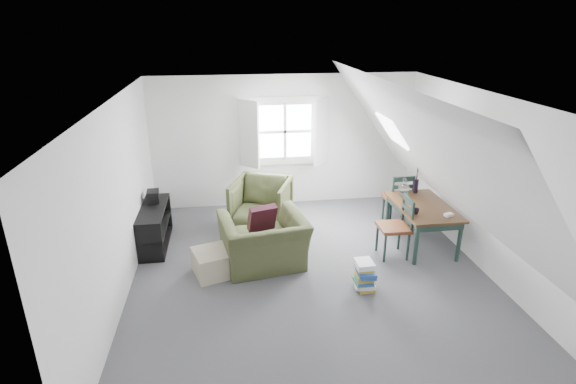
{
  "coord_description": "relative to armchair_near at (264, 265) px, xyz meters",
  "views": [
    {
      "loc": [
        -1.1,
        -5.49,
        3.42
      ],
      "look_at": [
        -0.24,
        0.6,
        1.05
      ],
      "focal_mm": 28.0,
      "sensor_mm": 36.0,
      "label": 1
    }
  ],
  "objects": [
    {
      "name": "floor",
      "position": [
        0.64,
        -0.35,
        0.0
      ],
      "size": [
        5.5,
        5.5,
        0.0
      ],
      "primitive_type": "plane",
      "color": "#4C4B50",
      "rests_on": "ground"
    },
    {
      "name": "ceiling",
      "position": [
        0.64,
        -0.35,
        2.5
      ],
      "size": [
        5.5,
        5.5,
        0.0
      ],
      "primitive_type": "plane",
      "rotation": [
        3.14,
        0.0,
        0.0
      ],
      "color": "white",
      "rests_on": "wall_back"
    },
    {
      "name": "wall_back",
      "position": [
        0.64,
        2.4,
        1.25
      ],
      "size": [
        5.0,
        0.0,
        5.0
      ],
      "primitive_type": "plane",
      "rotation": [
        1.57,
        0.0,
        0.0
      ],
      "color": "silver",
      "rests_on": "ground"
    },
    {
      "name": "wall_front",
      "position": [
        0.64,
        -3.1,
        1.25
      ],
      "size": [
        5.0,
        0.0,
        5.0
      ],
      "primitive_type": "plane",
      "rotation": [
        -1.57,
        0.0,
        0.0
      ],
      "color": "silver",
      "rests_on": "ground"
    },
    {
      "name": "wall_left",
      "position": [
        -1.86,
        -0.35,
        1.25
      ],
      "size": [
        0.0,
        5.5,
        5.5
      ],
      "primitive_type": "plane",
      "rotation": [
        1.57,
        0.0,
        1.57
      ],
      "color": "silver",
      "rests_on": "ground"
    },
    {
      "name": "wall_right",
      "position": [
        3.14,
        -0.35,
        1.25
      ],
      "size": [
        0.0,
        5.5,
        5.5
      ],
      "primitive_type": "plane",
      "rotation": [
        1.57,
        0.0,
        -1.57
      ],
      "color": "silver",
      "rests_on": "ground"
    },
    {
      "name": "slope_left",
      "position": [
        -0.91,
        -0.35,
        1.78
      ],
      "size": [
        3.19,
        5.5,
        4.48
      ],
      "primitive_type": "plane",
      "rotation": [
        0.0,
        2.19,
        0.0
      ],
      "color": "white",
      "rests_on": "wall_left"
    },
    {
      "name": "slope_right",
      "position": [
        2.19,
        -0.35,
        1.78
      ],
      "size": [
        3.19,
        5.5,
        4.48
      ],
      "primitive_type": "plane",
      "rotation": [
        0.0,
        -2.19,
        0.0
      ],
      "color": "white",
      "rests_on": "wall_right"
    },
    {
      "name": "dormer_window",
      "position": [
        0.64,
        2.32,
        1.45
      ],
      "size": [
        1.71,
        0.35,
        1.3
      ],
      "color": "white",
      "rests_on": "wall_back"
    },
    {
      "name": "skylight",
      "position": [
        2.19,
        0.95,
        1.75
      ],
      "size": [
        0.35,
        0.75,
        0.47
      ],
      "primitive_type": "cube",
      "rotation": [
        0.0,
        0.95,
        0.0
      ],
      "color": "white",
      "rests_on": "slope_right"
    },
    {
      "name": "armchair_near",
      "position": [
        0.0,
        0.0,
        0.0
      ],
      "size": [
        1.34,
        1.22,
        0.77
      ],
      "primitive_type": "imported",
      "rotation": [
        0.0,
        0.0,
        3.3
      ],
      "color": "#3D4325",
      "rests_on": "floor"
    },
    {
      "name": "armchair_far",
      "position": [
        0.08,
        1.33,
        0.0
      ],
      "size": [
        1.21,
        1.23,
        0.87
      ],
      "primitive_type": "imported",
      "rotation": [
        0.0,
        0.0,
        -0.37
      ],
      "color": "#3D4325",
      "rests_on": "floor"
    },
    {
      "name": "throw_pillow",
      "position": [
        0.0,
        0.15,
        0.69
      ],
      "size": [
        0.46,
        0.35,
        0.42
      ],
      "primitive_type": "cube",
      "rotation": [
        0.31,
        0.0,
        0.31
      ],
      "color": "#380F1C",
      "rests_on": "armchair_near"
    },
    {
      "name": "ottoman",
      "position": [
        -0.72,
        -0.14,
        0.18
      ],
      "size": [
        0.68,
        0.68,
        0.36
      ],
      "primitive_type": "cube",
      "rotation": [
        0.0,
        0.0,
        0.3
      ],
      "color": "tan",
      "rests_on": "floor"
    },
    {
      "name": "dining_table",
      "position": [
        2.56,
        0.31,
        0.59
      ],
      "size": [
        0.82,
        1.36,
        0.68
      ],
      "rotation": [
        0.0,
        0.0,
        -0.05
      ],
      "color": "#372112",
      "rests_on": "floor"
    },
    {
      "name": "demijohn",
      "position": [
        2.41,
        0.76,
        0.8
      ],
      "size": [
        0.2,
        0.2,
        0.28
      ],
      "rotation": [
        0.0,
        0.0,
        -0.18
      ],
      "color": "silver",
      "rests_on": "dining_table"
    },
    {
      "name": "vase_twigs",
      "position": [
        2.66,
        0.86,
        0.81
      ],
      "size": [
        0.07,
        0.08,
        0.58
      ],
      "rotation": [
        0.0,
        0.0,
        0.22
      ],
      "color": "black",
      "rests_on": "dining_table"
    },
    {
      "name": "cup",
      "position": [
        2.31,
        0.01,
        0.68
      ],
      "size": [
        0.11,
        0.11,
        0.09
      ],
      "primitive_type": "imported",
      "rotation": [
        0.0,
        0.0,
        -0.3
      ],
      "color": "black",
      "rests_on": "dining_table"
    },
    {
      "name": "paper_box",
      "position": [
        2.76,
        -0.14,
        0.7
      ],
      "size": [
        0.14,
        0.11,
        0.04
      ],
      "primitive_type": "cube",
      "rotation": [
        0.0,
        0.0,
        0.24
      ],
      "color": "white",
      "rests_on": "dining_table"
    },
    {
      "name": "dining_chair_far",
      "position": [
        2.48,
        1.12,
        0.49
      ],
      "size": [
        0.44,
        0.44,
        0.95
      ],
      "rotation": [
        0.0,
        0.0,
        3.48
      ],
      "color": "#5F2B13",
      "rests_on": "floor"
    },
    {
      "name": "dining_chair_near",
      "position": [
        2.02,
        0.02,
        0.5
      ],
      "size": [
        0.45,
        0.45,
        0.95
      ],
      "rotation": [
        0.0,
        0.0,
        -1.76
      ],
      "color": "#5F2B13",
      "rests_on": "floor"
    },
    {
      "name": "media_shelf",
      "position": [
        -1.68,
        0.87,
        0.29
      ],
      "size": [
        0.42,
        1.25,
        0.64
      ],
      "rotation": [
        0.0,
        0.0,
        0.08
      ],
      "color": "black",
      "rests_on": "floor"
    },
    {
      "name": "electronics_box",
      "position": [
        -1.68,
        1.16,
        0.73
      ],
      "size": [
        0.21,
        0.27,
        0.21
      ],
      "primitive_type": "cube",
      "rotation": [
        0.0,
        0.0,
        0.09
      ],
      "color": "black",
      "rests_on": "media_shelf"
    },
    {
      "name": "magazine_stack",
      "position": [
        1.29,
        -0.81,
        0.2
      ],
      "size": [
        0.3,
        0.36,
        0.4
      ],
      "rotation": [
        0.0,
        0.0,
        -0.23
      ],
      "color": "#B29933",
      "rests_on": "floor"
    }
  ]
}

